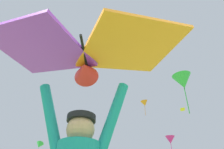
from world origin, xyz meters
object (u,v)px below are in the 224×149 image
Objects in this scene: distant_kite_orange_overhead_distant at (98,40)px; distant_kite_green_low_left at (39,145)px; distant_kite_green_far_center at (183,82)px; held_stunt_kite at (85,52)px; distant_kite_magenta_mid_left at (142,58)px; distant_kite_orange_high_right at (145,103)px; distant_kite_magenta_low_right at (170,140)px; distant_kite_yellow_mid_right at (182,109)px.

distant_kite_orange_overhead_distant is 0.42× the size of distant_kite_green_low_left.
distant_kite_green_low_left is at bearing 136.32° from distant_kite_green_far_center.
held_stunt_kite is 4.00× the size of distant_kite_magenta_mid_left.
distant_kite_magenta_low_right is (2.32, -8.51, -8.67)m from distant_kite_orange_high_right.
distant_kite_green_low_left is at bearing -166.16° from distant_kite_yellow_mid_right.
distant_kite_green_far_center reaches higher than held_stunt_kite.
distant_kite_orange_overhead_distant is at bearing -38.74° from distant_kite_green_low_left.
distant_kite_magenta_low_right is at bearing 0.37° from distant_kite_green_low_left.
distant_kite_orange_high_right is 12.15m from distant_kite_magenta_mid_left.
distant_kite_green_low_left is at bearing -143.95° from distant_kite_orange_high_right.
held_stunt_kite is 22.21m from distant_kite_orange_overhead_distant.
held_stunt_kite is 23.22m from distant_kite_magenta_mid_left.
distant_kite_green_far_center is 1.14× the size of distant_kite_green_low_left.
distant_kite_yellow_mid_right is (5.08, 25.89, 11.36)m from held_stunt_kite.
distant_kite_orange_overhead_distant is 0.30× the size of distant_kite_orange_high_right.
held_stunt_kite is at bearing -96.90° from distant_kite_magenta_low_right.
distant_kite_orange_high_right reaches higher than distant_kite_magenta_low_right.
distant_kite_magenta_mid_left reaches higher than distant_kite_magenta_low_right.
distant_kite_orange_high_right is at bearing 105.22° from distant_kite_magenta_low_right.
distant_kite_green_far_center is 2.73× the size of distant_kite_orange_overhead_distant.
held_stunt_kite is at bearing -106.30° from distant_kite_green_far_center.
distant_kite_orange_high_right is 7.45m from distant_kite_yellow_mid_right.
held_stunt_kite is 2.58× the size of distant_kite_yellow_mid_right.
held_stunt_kite is 0.91× the size of distant_kite_magenta_low_right.
distant_kite_green_far_center is at bearing -48.73° from distant_kite_orange_overhead_distant.
distant_kite_green_far_center is 13.51m from distant_kite_magenta_low_right.
distant_kite_magenta_mid_left reaches higher than held_stunt_kite.
distant_kite_green_low_left is 2.44× the size of distant_kite_yellow_mid_right.
distant_kite_orange_overhead_distant reaches higher than distant_kite_green_far_center.
distant_kite_orange_overhead_distant is at bearing 131.27° from distant_kite_green_far_center.
distant_kite_magenta_low_right reaches higher than held_stunt_kite.
distant_kite_orange_overhead_distant reaches higher than held_stunt_kite.
distant_kite_green_low_left is (-12.05, 3.53, -7.95)m from distant_kite_magenta_mid_left.
distant_kite_green_far_center is at bearing -90.73° from distant_kite_magenta_low_right.
distant_kite_magenta_mid_left reaches higher than distant_kite_green_low_left.
distant_kite_green_low_left is at bearing 163.66° from distant_kite_magenta_mid_left.
distant_kite_yellow_mid_right is at bearing -43.63° from distant_kite_orange_high_right.
distant_kite_green_far_center is 4.32× the size of distant_kite_magenta_mid_left.
distant_kite_yellow_mid_right is at bearing 78.90° from held_stunt_kite.
distant_kite_magenta_mid_left is (0.56, 18.28, 14.31)m from held_stunt_kite.
distant_kite_orange_high_right is 1.18× the size of distant_kite_magenta_low_right.
distant_kite_green_low_left is 14.14m from distant_kite_magenta_low_right.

